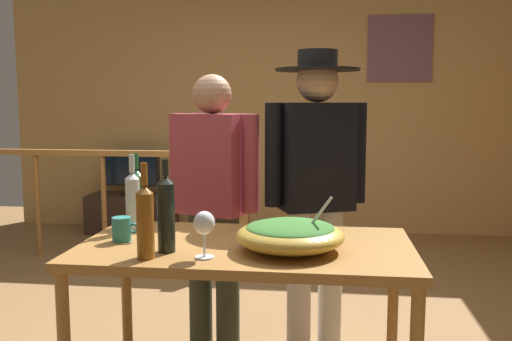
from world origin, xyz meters
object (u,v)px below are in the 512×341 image
Objects in this scene: wine_glass at (204,225)px; wine_bottle_dark at (167,213)px; wine_bottle_green at (136,195)px; wine_bottle_amber at (145,220)px; person_standing_right at (316,177)px; flat_screen_tv at (130,170)px; salad_bowl at (290,234)px; serving_table at (246,262)px; person_standing_left at (213,191)px; tv_console at (132,213)px; wine_bottle_clear at (133,200)px; mug_teal at (122,229)px; framed_picture at (400,49)px; stair_railing at (153,189)px.

wine_glass is 0.49× the size of wine_bottle_dark.
wine_bottle_amber reaches higher than wine_bottle_green.
wine_glass is at bearing 44.63° from person_standing_right.
wine_glass is 0.70m from wine_bottle_green.
salad_bowl is (1.87, -3.34, 0.18)m from flat_screen_tv.
salad_bowl is at bearing 9.59° from wine_bottle_dark.
person_standing_left is at bearing 112.04° from serving_table.
person_standing_left reaches higher than wine_glass.
tv_console is 3.40m from wine_bottle_clear.
serving_table is 0.25m from salad_bowl.
wine_glass is 0.46m from mug_teal.
flat_screen_tv is at bearing -39.94° from person_standing_left.
flat_screen_tv is 3.30m from wine_bottle_clear.
flat_screen_tv is 3.16m from wine_bottle_green.
wine_bottle_amber is (-1.40, -3.85, -0.97)m from framed_picture.
wine_bottle_clear is at bearing -115.20° from framed_picture.
framed_picture is 4.10m from wine_bottle_dark.
salad_bowl is at bearing -18.95° from wine_bottle_clear.
wine_bottle_dark is at bearing -68.18° from tv_console.
wine_bottle_clear reaches higher than mug_teal.
person_standing_right is at bearing -49.24° from stair_railing.
flat_screen_tv reaches higher than tv_console.
flat_screen_tv is at bearing 112.00° from wine_bottle_dark.
framed_picture is 3.14m from person_standing_right.
serving_table is 0.85× the size of person_standing_right.
flat_screen_tv is at bearing -74.31° from person_standing_right.
wine_bottle_amber is (-0.05, -0.10, -0.01)m from wine_bottle_dark.
salad_bowl is 0.27× the size of person_standing_right.
person_standing_left is at bearing -21.55° from person_standing_right.
wine_bottle_amber is at bearing -73.03° from stair_railing.
person_standing_left is (0.01, 0.85, -0.05)m from wine_bottle_dark.
tv_console is 3.56m from mug_teal.
salad_bowl is (1.87, -3.38, 0.64)m from tv_console.
mug_teal is 0.08× the size of person_standing_left.
framed_picture is 5.62× the size of mug_teal.
stair_railing reaches higher than flat_screen_tv.
stair_railing is 1.68× the size of person_standing_left.
serving_table is at bearing -106.41° from framed_picture.
wine_bottle_clear is 0.97× the size of wine_bottle_amber.
stair_railing is 1.83× the size of serving_table.
wine_glass is at bearing -22.17° from wine_bottle_dark.
framed_picture reaches higher than wine_bottle_amber.
flat_screen_tv is 0.41× the size of person_standing_left.
flat_screen_tv is at bearing 113.93° from wine_glass.
flat_screen_tv is (-2.73, -0.32, -1.24)m from framed_picture.
serving_table is at bearing 37.35° from wine_bottle_amber.
framed_picture is 3.89m from wine_bottle_clear.
wine_bottle_dark is 0.85m from person_standing_left.
wine_glass is 0.11× the size of person_standing_right.
wine_bottle_dark is at bearing -52.56° from wine_bottle_clear.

